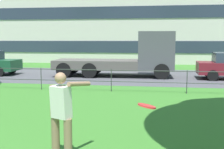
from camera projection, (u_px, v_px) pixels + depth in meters
The scene contains 5 objects.
street_strip at pixel (100, 75), 18.71m from camera, with size 80.00×7.98×0.01m, color #4C4C51.
park_fence at pixel (76, 76), 13.17m from camera, with size 29.37×0.04×1.00m.
person_thrower at pixel (62, 113), 5.60m from camera, with size 0.72×0.69×1.70m.
frisbee at pixel (147, 106), 4.26m from camera, with size 0.36×0.36×0.08m.
flatbed_truck_center at pixel (132, 57), 18.02m from camera, with size 7.38×2.65×2.75m.
Camera 1 is at (3.63, -1.00, 2.33)m, focal length 47.03 mm.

